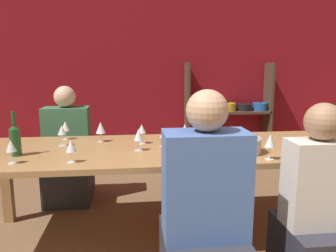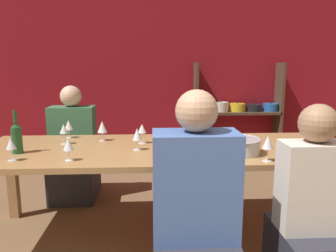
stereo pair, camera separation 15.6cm
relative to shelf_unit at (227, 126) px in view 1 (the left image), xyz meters
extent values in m
cube|color=maroon|center=(-0.90, 0.20, 0.83)|extent=(8.80, 0.06, 2.70)
cube|color=#4C3828|center=(-0.59, 0.00, 0.19)|extent=(0.04, 0.30, 1.42)
cube|color=#4C3828|center=(0.59, 0.00, 0.19)|extent=(0.04, 0.30, 1.42)
cube|color=#4C3828|center=(0.00, 0.00, -0.50)|extent=(1.18, 0.30, 0.04)
cylinder|color=silver|center=(-0.47, 0.00, -0.41)|extent=(0.17, 0.17, 0.15)
sphere|color=black|center=(-0.47, 0.00, -0.33)|extent=(0.02, 0.02, 0.02)
cylinder|color=silver|center=(-0.23, 0.00, -0.44)|extent=(0.21, 0.21, 0.10)
sphere|color=black|center=(-0.23, 0.00, -0.37)|extent=(0.02, 0.02, 0.02)
cylinder|color=gold|center=(0.00, 0.00, -0.43)|extent=(0.17, 0.17, 0.11)
sphere|color=black|center=(0.00, 0.00, -0.36)|extent=(0.02, 0.02, 0.02)
cylinder|color=#E0561E|center=(0.24, 0.00, -0.42)|extent=(0.19, 0.19, 0.14)
sphere|color=black|center=(0.24, 0.00, -0.34)|extent=(0.02, 0.02, 0.02)
cylinder|color=#E0561E|center=(0.48, 0.00, -0.43)|extent=(0.18, 0.18, 0.11)
sphere|color=black|center=(0.48, 0.00, -0.37)|extent=(0.02, 0.02, 0.02)
cube|color=#4C3828|center=(0.00, 0.00, 0.21)|extent=(1.18, 0.30, 0.04)
cylinder|color=silver|center=(-0.47, 0.00, 0.29)|extent=(0.17, 0.17, 0.14)
sphere|color=black|center=(-0.47, 0.00, 0.37)|extent=(0.02, 0.02, 0.02)
cylinder|color=silver|center=(-0.23, 0.00, 0.29)|extent=(0.21, 0.21, 0.13)
sphere|color=black|center=(-0.23, 0.00, 0.37)|extent=(0.02, 0.02, 0.02)
cylinder|color=gold|center=(0.00, 0.00, 0.28)|extent=(0.21, 0.21, 0.11)
sphere|color=black|center=(0.00, 0.00, 0.35)|extent=(0.02, 0.02, 0.02)
cylinder|color=black|center=(0.24, 0.00, 0.27)|extent=(0.21, 0.21, 0.10)
sphere|color=black|center=(0.24, 0.00, 0.33)|extent=(0.02, 0.02, 0.02)
cylinder|color=#235BAD|center=(0.48, 0.00, 0.28)|extent=(0.21, 0.21, 0.11)
sphere|color=black|center=(0.48, 0.00, 0.34)|extent=(0.02, 0.02, 0.02)
cube|color=#AD7F4C|center=(-1.07, -2.03, 0.21)|extent=(2.95, 1.00, 0.04)
cube|color=#AD7F4C|center=(-2.47, -1.61, -0.17)|extent=(0.08, 0.08, 0.71)
cube|color=#AD7F4C|center=(0.32, -1.61, -0.17)|extent=(0.08, 0.08, 0.71)
cylinder|color=#B7BABC|center=(-0.58, -2.23, 0.28)|extent=(0.31, 0.31, 0.11)
torus|color=#B7BABC|center=(-0.58, -2.23, 0.34)|extent=(0.32, 0.32, 0.01)
cylinder|color=#1E4C23|center=(-2.18, -2.15, 0.32)|extent=(0.07, 0.07, 0.19)
cone|color=#1E4C23|center=(-2.18, -2.15, 0.44)|extent=(0.07, 0.07, 0.03)
cylinder|color=#1E4C23|center=(-2.18, -2.15, 0.50)|extent=(0.03, 0.03, 0.09)
cylinder|color=white|center=(-1.31, -2.10, 0.23)|extent=(0.06, 0.06, 0.00)
cylinder|color=white|center=(-1.31, -2.10, 0.27)|extent=(0.01, 0.01, 0.07)
cone|color=white|center=(-1.31, -2.10, 0.35)|extent=(0.07, 0.07, 0.09)
cylinder|color=maroon|center=(-1.31, -2.10, 0.33)|extent=(0.04, 0.04, 0.04)
cylinder|color=white|center=(-1.76, -2.36, 0.23)|extent=(0.06, 0.06, 0.00)
cylinder|color=white|center=(-1.76, -2.36, 0.27)|extent=(0.01, 0.01, 0.07)
cone|color=white|center=(-1.76, -2.36, 0.34)|extent=(0.07, 0.07, 0.08)
cylinder|color=beige|center=(-1.76, -2.36, 0.32)|extent=(0.04, 0.04, 0.03)
cylinder|color=white|center=(-2.14, -2.34, 0.23)|extent=(0.06, 0.06, 0.00)
cylinder|color=white|center=(-2.14, -2.34, 0.27)|extent=(0.01, 0.01, 0.08)
cone|color=white|center=(-2.14, -2.34, 0.35)|extent=(0.07, 0.07, 0.08)
cylinder|color=beige|center=(-2.14, -2.34, 0.33)|extent=(0.04, 0.04, 0.03)
cylinder|color=white|center=(-1.09, -2.19, 0.23)|extent=(0.07, 0.07, 0.00)
cylinder|color=white|center=(-1.09, -2.19, 0.27)|extent=(0.01, 0.01, 0.07)
cone|color=white|center=(-1.09, -2.19, 0.34)|extent=(0.07, 0.07, 0.08)
cylinder|color=beige|center=(-1.09, -2.19, 0.32)|extent=(0.04, 0.04, 0.03)
cylinder|color=white|center=(-1.91, -1.88, 0.23)|extent=(0.06, 0.06, 0.00)
cylinder|color=white|center=(-1.91, -1.88, 0.28)|extent=(0.01, 0.01, 0.09)
cone|color=white|center=(-1.91, -1.88, 0.36)|extent=(0.07, 0.07, 0.07)
cylinder|color=maroon|center=(-1.91, -1.88, 0.34)|extent=(0.04, 0.04, 0.03)
cylinder|color=white|center=(-1.93, -1.65, 0.23)|extent=(0.06, 0.06, 0.00)
cylinder|color=white|center=(-1.93, -1.65, 0.27)|extent=(0.01, 0.01, 0.07)
cone|color=white|center=(-1.93, -1.65, 0.35)|extent=(0.08, 0.08, 0.08)
cylinder|color=maroon|center=(-1.93, -1.65, 0.32)|extent=(0.04, 0.04, 0.03)
cylinder|color=white|center=(-1.11, -1.99, 0.23)|extent=(0.07, 0.07, 0.00)
cylinder|color=white|center=(-1.11, -1.99, 0.27)|extent=(0.01, 0.01, 0.07)
cone|color=white|center=(-1.11, -1.99, 0.34)|extent=(0.07, 0.07, 0.07)
cylinder|color=white|center=(-1.28, -1.88, 0.23)|extent=(0.07, 0.07, 0.00)
cylinder|color=white|center=(-1.28, -1.88, 0.27)|extent=(0.01, 0.01, 0.08)
cone|color=white|center=(-1.28, -1.88, 0.35)|extent=(0.07, 0.07, 0.07)
cylinder|color=maroon|center=(-1.28, -1.88, 0.34)|extent=(0.04, 0.04, 0.03)
cylinder|color=white|center=(-0.95, -2.03, 0.23)|extent=(0.06, 0.06, 0.00)
cylinder|color=white|center=(-0.95, -2.03, 0.27)|extent=(0.01, 0.01, 0.08)
cone|color=white|center=(-0.95, -2.03, 0.36)|extent=(0.08, 0.08, 0.10)
cylinder|color=beige|center=(-0.95, -2.03, 0.34)|extent=(0.04, 0.04, 0.04)
cylinder|color=white|center=(-1.62, -1.77, 0.23)|extent=(0.06, 0.06, 0.00)
cylinder|color=white|center=(-1.62, -1.77, 0.27)|extent=(0.01, 0.01, 0.07)
cone|color=white|center=(-1.62, -1.77, 0.35)|extent=(0.08, 0.08, 0.09)
cylinder|color=maroon|center=(-1.62, -1.77, 0.32)|extent=(0.04, 0.04, 0.04)
cylinder|color=white|center=(-0.44, -2.44, 0.23)|extent=(0.06, 0.06, 0.00)
cylinder|color=white|center=(-0.44, -2.44, 0.27)|extent=(0.01, 0.01, 0.08)
cone|color=white|center=(-0.44, -2.44, 0.36)|extent=(0.07, 0.07, 0.09)
cylinder|color=beige|center=(-0.44, -2.44, 0.34)|extent=(0.04, 0.04, 0.03)
cube|color=silver|center=(-0.32, -2.84, 0.20)|extent=(0.36, 0.20, 0.50)
sphere|color=#9E7556|center=(-0.32, -2.84, 0.55)|extent=(0.21, 0.21, 0.21)
cube|color=#2D2D38|center=(-2.02, -1.16, -0.31)|extent=(0.45, 0.56, 0.43)
cube|color=#3D7551|center=(-2.02, -1.16, 0.18)|extent=(0.45, 0.25, 0.54)
sphere|color=beige|center=(-2.02, -1.16, 0.55)|extent=(0.21, 0.21, 0.21)
cube|color=#4C70B7|center=(-0.97, -2.85, 0.22)|extent=(0.45, 0.25, 0.59)
sphere|color=tan|center=(-0.97, -2.85, 0.63)|extent=(0.22, 0.22, 0.22)
camera|label=1|loc=(-1.36, -4.49, 0.86)|focal=35.00mm
camera|label=2|loc=(-1.21, -4.51, 0.86)|focal=35.00mm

